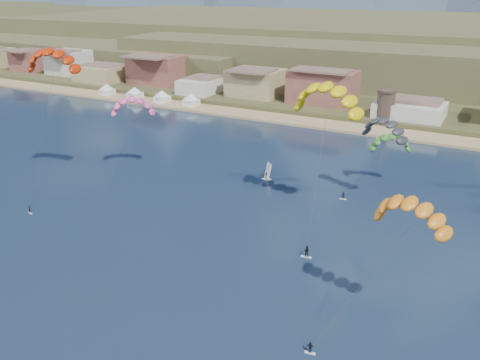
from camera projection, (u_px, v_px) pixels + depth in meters
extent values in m
plane|color=#0E1C32|center=(114.00, 345.00, 60.74)|extent=(2400.00, 2400.00, 0.00)
cube|color=tan|center=(360.00, 129.00, 147.73)|extent=(2200.00, 12.00, 0.90)
cube|color=brown|center=(79.00, 38.00, 309.71)|extent=(280.00, 130.00, 10.00)
cube|color=brown|center=(367.00, 35.00, 287.75)|extent=(380.00, 170.00, 18.00)
cylinder|color=#47382D|center=(386.00, 105.00, 150.01)|extent=(5.20, 5.20, 8.00)
cylinder|color=#47382D|center=(387.00, 91.00, 148.43)|extent=(5.82, 5.82, 0.60)
cube|color=white|center=(107.00, 92.00, 188.63)|extent=(4.50, 4.50, 2.00)
pyramid|color=white|center=(106.00, 84.00, 187.53)|extent=(6.40, 6.40, 2.00)
cube|color=white|center=(135.00, 95.00, 182.96)|extent=(4.50, 4.50, 2.00)
pyramid|color=white|center=(134.00, 87.00, 181.86)|extent=(6.40, 6.40, 2.00)
cube|color=white|center=(162.00, 99.00, 177.73)|extent=(4.50, 4.50, 2.00)
pyramid|color=white|center=(162.00, 90.00, 176.63)|extent=(6.40, 6.40, 2.00)
cube|color=white|center=(191.00, 102.00, 172.50)|extent=(4.50, 4.50, 2.00)
pyramid|color=white|center=(191.00, 94.00, 171.40)|extent=(6.40, 6.40, 2.00)
cube|color=silver|center=(30.00, 213.00, 94.91)|extent=(1.37, 0.91, 0.09)
imported|color=black|center=(30.00, 209.00, 94.62)|extent=(0.66, 0.56, 1.52)
cylinder|color=#262626|center=(42.00, 139.00, 95.98)|extent=(0.05, 0.05, 26.50)
cube|color=silver|center=(306.00, 257.00, 79.92)|extent=(1.70, 0.63, 0.11)
imported|color=black|center=(307.00, 251.00, 79.55)|extent=(0.99, 0.80, 1.92)
cylinder|color=#262626|center=(317.00, 179.00, 82.63)|extent=(0.05, 0.05, 23.58)
cube|color=silver|center=(310.00, 353.00, 59.42)|extent=(1.32, 0.55, 0.09)
imported|color=black|center=(310.00, 347.00, 59.13)|extent=(0.91, 0.47, 1.48)
cylinder|color=#262626|center=(360.00, 287.00, 58.73)|extent=(0.05, 0.05, 17.96)
cube|color=silver|center=(343.00, 199.00, 100.92)|extent=(1.37, 0.59, 0.09)
imported|color=black|center=(343.00, 195.00, 100.62)|extent=(1.06, 0.71, 1.53)
cylinder|color=#262626|center=(367.00, 172.00, 102.48)|extent=(0.05, 0.05, 14.19)
cylinder|color=#262626|center=(123.00, 150.00, 108.03)|extent=(0.04, 0.04, 15.50)
cylinder|color=#262626|center=(375.00, 177.00, 93.91)|extent=(0.04, 0.04, 15.02)
cube|color=silver|center=(266.00, 179.00, 111.00)|extent=(2.18, 1.06, 0.10)
imported|color=black|center=(266.00, 176.00, 110.70)|extent=(0.82, 0.63, 1.51)
cube|color=white|center=(268.00, 171.00, 110.15)|extent=(1.30, 2.39, 3.60)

